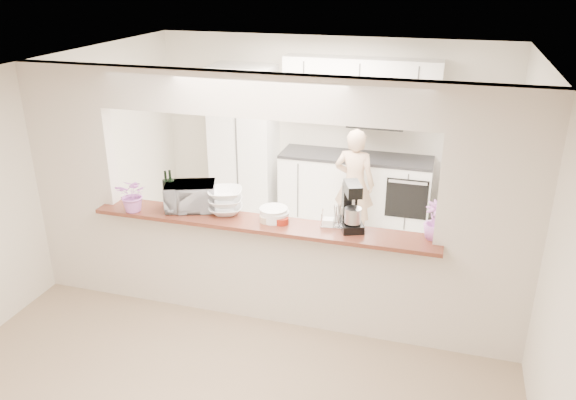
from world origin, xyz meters
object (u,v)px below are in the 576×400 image
at_px(toaster_oven, 190,197).
at_px(person, 354,185).
at_px(refrigerator, 476,174).
at_px(stand_mixer, 351,208).

xyz_separation_m(toaster_oven, person, (1.32, 2.06, -0.49)).
xyz_separation_m(refrigerator, toaster_oven, (-2.83, -2.60, 0.38)).
relative_size(refrigerator, person, 1.16).
height_order(refrigerator, toaster_oven, refrigerator).
bearing_deg(refrigerator, person, -160.52).
bearing_deg(refrigerator, toaster_oven, -137.42).
bearing_deg(toaster_oven, refrigerator, 22.53).
height_order(refrigerator, stand_mixer, refrigerator).
distance_m(refrigerator, person, 1.61).
height_order(refrigerator, person, refrigerator).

